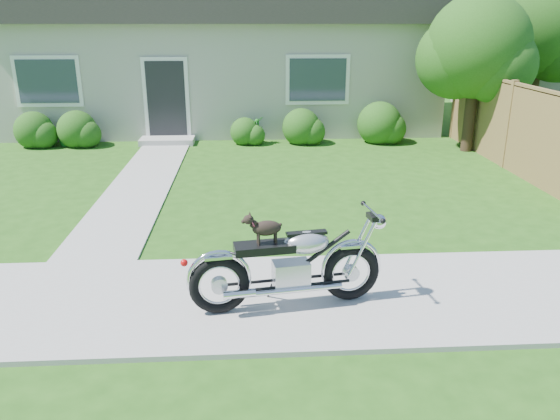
# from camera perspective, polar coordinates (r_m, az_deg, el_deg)

# --- Properties ---
(ground) EXTENTS (80.00, 80.00, 0.00)m
(ground) POSITION_cam_1_polar(r_m,az_deg,el_deg) (6.52, -8.65, -9.33)
(ground) COLOR #235114
(ground) RESTS_ON ground
(sidewalk) EXTENTS (24.00, 2.20, 0.04)m
(sidewalk) POSITION_cam_1_polar(r_m,az_deg,el_deg) (6.51, -8.66, -9.17)
(sidewalk) COLOR #9E9B93
(sidewalk) RESTS_ON ground
(walkway) EXTENTS (1.20, 8.00, 0.03)m
(walkway) POSITION_cam_1_polar(r_m,az_deg,el_deg) (11.34, -14.11, 2.89)
(walkway) COLOR #9E9B93
(walkway) RESTS_ON ground
(house) EXTENTS (12.60, 7.03, 4.50)m
(house) POSITION_cam_1_polar(r_m,az_deg,el_deg) (17.74, -5.66, 16.12)
(house) COLOR #AFAB9E
(house) RESTS_ON ground
(fence) EXTENTS (0.12, 6.62, 1.90)m
(fence) POSITION_cam_1_polar(r_m,az_deg,el_deg) (12.96, 22.84, 8.18)
(fence) COLOR olive
(fence) RESTS_ON ground
(tree_near) EXTENTS (2.51, 2.43, 3.73)m
(tree_near) POSITION_cam_1_polar(r_m,az_deg,el_deg) (14.16, 20.46, 15.22)
(tree_near) COLOR #3D2B1C
(tree_near) RESTS_ON ground
(tree_far) EXTENTS (2.96, 2.96, 4.53)m
(tree_far) POSITION_cam_1_polar(r_m,az_deg,el_deg) (16.99, 26.20, 16.75)
(tree_far) COLOR #3D2B1C
(tree_far) RESTS_ON ground
(shrub_row) EXTENTS (10.04, 1.17, 1.17)m
(shrub_row) POSITION_cam_1_polar(r_m,az_deg,el_deg) (14.46, -5.46, 8.56)
(shrub_row) COLOR #224E14
(shrub_row) RESTS_ON ground
(potted_plant_left) EXTENTS (0.83, 0.83, 0.70)m
(potted_plant_left) POSITION_cam_1_polar(r_m,az_deg,el_deg) (15.28, -21.63, 7.54)
(potted_plant_left) COLOR #165517
(potted_plant_left) RESTS_ON ground
(potted_plant_right) EXTENTS (0.48, 0.48, 0.71)m
(potted_plant_right) POSITION_cam_1_polar(r_m,az_deg,el_deg) (14.52, -2.31, 8.34)
(potted_plant_right) COLOR #1F7020
(potted_plant_right) RESTS_ON ground
(motorcycle_with_dog) EXTENTS (2.22, 0.67, 1.12)m
(motorcycle_with_dog) POSITION_cam_1_polar(r_m,az_deg,el_deg) (6.05, 1.15, -5.77)
(motorcycle_with_dog) COLOR black
(motorcycle_with_dog) RESTS_ON sidewalk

